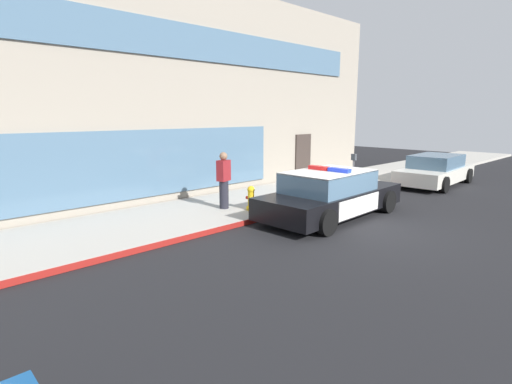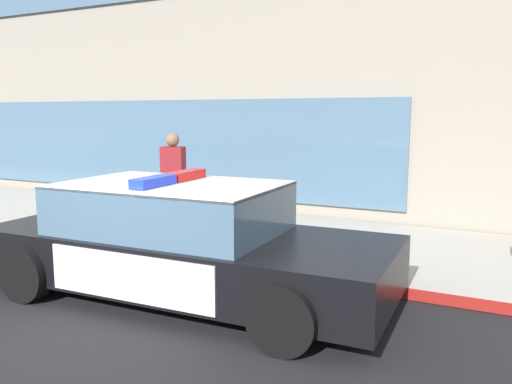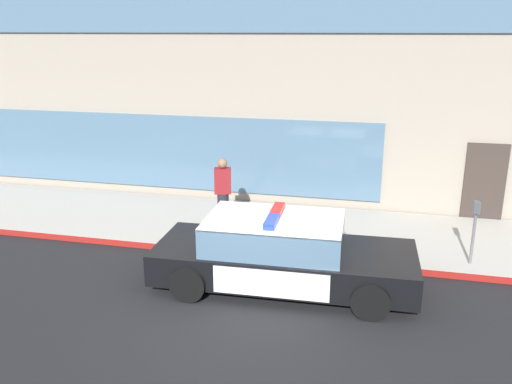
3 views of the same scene
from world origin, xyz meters
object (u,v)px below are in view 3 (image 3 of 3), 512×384
object	(u,v)px
pedestrian_on_sidewalk	(223,192)
parking_meter	(475,221)
police_cruiser	(281,253)
fire_hydrant	(233,224)

from	to	relation	value
pedestrian_on_sidewalk	parking_meter	distance (m)	5.69
police_cruiser	parking_meter	xyz separation A→B (m)	(3.69, 1.60, 0.40)
police_cruiser	pedestrian_on_sidewalk	bearing A→B (deg)	125.38
parking_meter	pedestrian_on_sidewalk	bearing A→B (deg)	170.60
police_cruiser	parking_meter	distance (m)	4.04
police_cruiser	fire_hydrant	bearing A→B (deg)	127.20
parking_meter	police_cruiser	bearing A→B (deg)	-156.50
police_cruiser	pedestrian_on_sidewalk	size ratio (longest dim) A/B	2.94
pedestrian_on_sidewalk	parking_meter	size ratio (longest dim) A/B	1.28
pedestrian_on_sidewalk	police_cruiser	bearing A→B (deg)	-158.16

